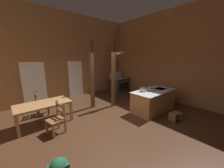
{
  "coord_description": "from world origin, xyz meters",
  "views": [
    {
      "loc": [
        -2.68,
        -3.34,
        2.28
      ],
      "look_at": [
        0.55,
        0.45,
        1.21
      ],
      "focal_mm": 20.04,
      "sensor_mm": 36.0,
      "label": 1
    }
  ],
  "objects_px": {
    "kitchen_island": "(154,100)",
    "stockpot_on_counter": "(143,90)",
    "step_stool": "(175,116)",
    "stove_range": "(120,84)",
    "ladderback_chair_by_post": "(57,119)",
    "dining_table": "(44,106)",
    "ladderback_chair_near_window": "(41,104)",
    "bottle_tall_on_counter": "(149,89)",
    "mixing_bowl_on_counter": "(152,90)"
  },
  "relations": [
    {
      "from": "bottle_tall_on_counter",
      "to": "dining_table",
      "type": "bearing_deg",
      "value": 153.01
    },
    {
      "from": "kitchen_island",
      "to": "stove_range",
      "type": "distance_m",
      "value": 3.44
    },
    {
      "from": "stove_range",
      "to": "stockpot_on_counter",
      "type": "xyz_separation_m",
      "value": [
        -1.59,
        -3.05,
        0.49
      ]
    },
    {
      "from": "stove_range",
      "to": "dining_table",
      "type": "xyz_separation_m",
      "value": [
        -4.98,
        -1.41,
        0.17
      ]
    },
    {
      "from": "kitchen_island",
      "to": "step_stool",
      "type": "relative_size",
      "value": 5.17
    },
    {
      "from": "dining_table",
      "to": "ladderback_chair_by_post",
      "type": "relative_size",
      "value": 1.81
    },
    {
      "from": "step_stool",
      "to": "ladderback_chair_by_post",
      "type": "distance_m",
      "value": 4.06
    },
    {
      "from": "dining_table",
      "to": "ladderback_chair_by_post",
      "type": "height_order",
      "value": "ladderback_chair_by_post"
    },
    {
      "from": "ladderback_chair_near_window",
      "to": "stockpot_on_counter",
      "type": "height_order",
      "value": "stockpot_on_counter"
    },
    {
      "from": "dining_table",
      "to": "stockpot_on_counter",
      "type": "bearing_deg",
      "value": -25.83
    },
    {
      "from": "kitchen_island",
      "to": "stove_range",
      "type": "height_order",
      "value": "stove_range"
    },
    {
      "from": "stockpot_on_counter",
      "to": "step_stool",
      "type": "bearing_deg",
      "value": -76.63
    },
    {
      "from": "ladderback_chair_by_post",
      "to": "mixing_bowl_on_counter",
      "type": "xyz_separation_m",
      "value": [
        3.6,
        -0.96,
        0.49
      ]
    },
    {
      "from": "dining_table",
      "to": "step_stool",
      "type": "bearing_deg",
      "value": -38.04
    },
    {
      "from": "ladderback_chair_by_post",
      "to": "stockpot_on_counter",
      "type": "bearing_deg",
      "value": -13.74
    },
    {
      "from": "stockpot_on_counter",
      "to": "mixing_bowl_on_counter",
      "type": "xyz_separation_m",
      "value": [
        0.38,
        -0.17,
        -0.04
      ]
    },
    {
      "from": "stockpot_on_counter",
      "to": "mixing_bowl_on_counter",
      "type": "bearing_deg",
      "value": -23.86
    },
    {
      "from": "ladderback_chair_near_window",
      "to": "mixing_bowl_on_counter",
      "type": "distance_m",
      "value": 4.57
    },
    {
      "from": "dining_table",
      "to": "mixing_bowl_on_counter",
      "type": "bearing_deg",
      "value": -25.63
    },
    {
      "from": "dining_table",
      "to": "bottle_tall_on_counter",
      "type": "relative_size",
      "value": 6.53
    },
    {
      "from": "stove_range",
      "to": "step_stool",
      "type": "bearing_deg",
      "value": -106.82
    },
    {
      "from": "stove_range",
      "to": "bottle_tall_on_counter",
      "type": "bearing_deg",
      "value": -113.73
    },
    {
      "from": "stove_range",
      "to": "dining_table",
      "type": "relative_size",
      "value": 0.77
    },
    {
      "from": "stockpot_on_counter",
      "to": "dining_table",
      "type": "bearing_deg",
      "value": 154.17
    },
    {
      "from": "step_stool",
      "to": "ladderback_chair_near_window",
      "type": "relative_size",
      "value": 0.44
    },
    {
      "from": "bottle_tall_on_counter",
      "to": "stove_range",
      "type": "bearing_deg",
      "value": 66.27
    },
    {
      "from": "mixing_bowl_on_counter",
      "to": "stove_range",
      "type": "bearing_deg",
      "value": 69.42
    },
    {
      "from": "ladderback_chair_near_window",
      "to": "kitchen_island",
      "type": "bearing_deg",
      "value": -35.13
    },
    {
      "from": "ladderback_chair_near_window",
      "to": "bottle_tall_on_counter",
      "type": "relative_size",
      "value": 3.62
    },
    {
      "from": "stockpot_on_counter",
      "to": "bottle_tall_on_counter",
      "type": "xyz_separation_m",
      "value": [
        0.17,
        -0.17,
        0.03
      ]
    },
    {
      "from": "step_stool",
      "to": "dining_table",
      "type": "height_order",
      "value": "dining_table"
    },
    {
      "from": "dining_table",
      "to": "ladderback_chair_near_window",
      "type": "bearing_deg",
      "value": 85.12
    },
    {
      "from": "kitchen_island",
      "to": "dining_table",
      "type": "xyz_separation_m",
      "value": [
        -3.9,
        1.86,
        0.2
      ]
    },
    {
      "from": "step_stool",
      "to": "mixing_bowl_on_counter",
      "type": "distance_m",
      "value": 1.32
    },
    {
      "from": "mixing_bowl_on_counter",
      "to": "ladderback_chair_by_post",
      "type": "bearing_deg",
      "value": 165.12
    },
    {
      "from": "step_stool",
      "to": "ladderback_chair_near_window",
      "type": "bearing_deg",
      "value": 134.15
    },
    {
      "from": "mixing_bowl_on_counter",
      "to": "bottle_tall_on_counter",
      "type": "distance_m",
      "value": 0.22
    },
    {
      "from": "kitchen_island",
      "to": "stove_range",
      "type": "bearing_deg",
      "value": 71.76
    },
    {
      "from": "kitchen_island",
      "to": "stockpot_on_counter",
      "type": "bearing_deg",
      "value": 157.13
    },
    {
      "from": "ladderback_chair_by_post",
      "to": "dining_table",
      "type": "bearing_deg",
      "value": 101.17
    },
    {
      "from": "step_stool",
      "to": "dining_table",
      "type": "bearing_deg",
      "value": 141.96
    },
    {
      "from": "kitchen_island",
      "to": "dining_table",
      "type": "relative_size",
      "value": 1.26
    },
    {
      "from": "ladderback_chair_by_post",
      "to": "stockpot_on_counter",
      "type": "xyz_separation_m",
      "value": [
        3.22,
        -0.79,
        0.53
      ]
    },
    {
      "from": "kitchen_island",
      "to": "ladderback_chair_by_post",
      "type": "height_order",
      "value": "ladderback_chair_by_post"
    },
    {
      "from": "step_stool",
      "to": "mixing_bowl_on_counter",
      "type": "height_order",
      "value": "mixing_bowl_on_counter"
    },
    {
      "from": "bottle_tall_on_counter",
      "to": "kitchen_island",
      "type": "bearing_deg",
      "value": -7.22
    },
    {
      "from": "stockpot_on_counter",
      "to": "bottle_tall_on_counter",
      "type": "height_order",
      "value": "bottle_tall_on_counter"
    },
    {
      "from": "stove_range",
      "to": "ladderback_chair_by_post",
      "type": "xyz_separation_m",
      "value": [
        -4.81,
        -2.26,
        -0.03
      ]
    },
    {
      "from": "dining_table",
      "to": "ladderback_chair_near_window",
      "type": "height_order",
      "value": "ladderback_chair_near_window"
    },
    {
      "from": "stove_range",
      "to": "ladderback_chair_by_post",
      "type": "distance_m",
      "value": 5.32
    }
  ]
}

